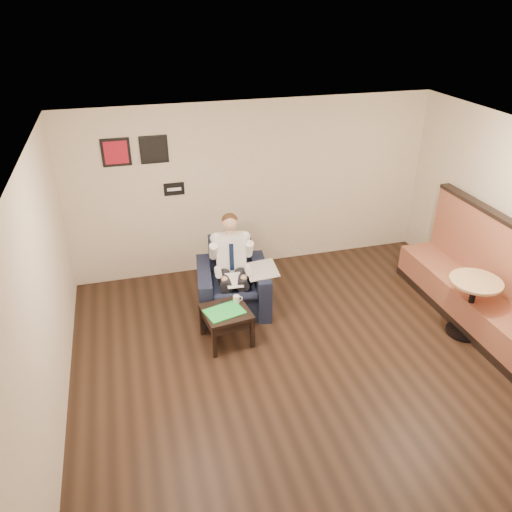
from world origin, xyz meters
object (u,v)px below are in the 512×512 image
object	(u,v)px
cafe_table	(470,307)
coffee_mug	(236,299)
armchair	(233,279)
green_folder	(224,312)
side_table	(227,326)
seated_man	(233,272)
banquette	(480,274)
smartphone	(225,303)

from	to	relation	value
cafe_table	coffee_mug	bearing A→B (deg)	164.20
armchair	green_folder	size ratio (longest dim) A/B	2.09
green_folder	cafe_table	size ratio (longest dim) A/B	0.58
green_folder	side_table	bearing A→B (deg)	41.05
seated_man	coffee_mug	bearing A→B (deg)	-91.22
cafe_table	green_folder	bearing A→B (deg)	168.14
coffee_mug	cafe_table	size ratio (longest dim) A/B	0.12
banquette	cafe_table	xyz separation A→B (m)	(-0.28, -0.27, -0.33)
smartphone	cafe_table	xyz separation A→B (m)	(3.22, -0.90, -0.07)
banquette	cafe_table	distance (m)	0.51
banquette	armchair	bearing A→B (deg)	159.53
cafe_table	side_table	bearing A→B (deg)	167.60
coffee_mug	banquette	world-z (taller)	banquette
seated_man	cafe_table	bearing A→B (deg)	-16.93
seated_man	banquette	bearing A→B (deg)	-10.89
armchair	side_table	size ratio (longest dim) A/B	1.71
green_folder	banquette	world-z (taller)	banquette
armchair	cafe_table	distance (m)	3.34
armchair	banquette	world-z (taller)	banquette
seated_man	smartphone	size ratio (longest dim) A/B	8.89
coffee_mug	green_folder	bearing A→B (deg)	-138.95
green_folder	cafe_table	bearing A→B (deg)	-11.86
seated_man	side_table	world-z (taller)	seated_man
armchair	seated_man	xyz separation A→B (m)	(-0.02, -0.13, 0.18)
seated_man	green_folder	xyz separation A→B (m)	(-0.28, -0.67, -0.18)
side_table	smartphone	bearing A→B (deg)	80.00
seated_man	cafe_table	world-z (taller)	seated_man
side_table	green_folder	distance (m)	0.26
armchair	side_table	xyz separation A→B (m)	(-0.27, -0.78, -0.25)
seated_man	smartphone	bearing A→B (deg)	-107.95
banquette	seated_man	bearing A→B (deg)	161.63
side_table	smartphone	size ratio (longest dim) A/B	3.93
armchair	coffee_mug	bearing A→B (deg)	-90.97
seated_man	green_folder	size ratio (longest dim) A/B	2.77
smartphone	green_folder	bearing A→B (deg)	-103.96
armchair	smartphone	distance (m)	0.64
side_table	coffee_mug	xyz separation A→B (m)	(0.18, 0.16, 0.30)
smartphone	banquette	world-z (taller)	banquette
banquette	cafe_table	world-z (taller)	banquette
coffee_mug	cafe_table	world-z (taller)	cafe_table
banquette	coffee_mug	bearing A→B (deg)	169.88
cafe_table	smartphone	bearing A→B (deg)	164.47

